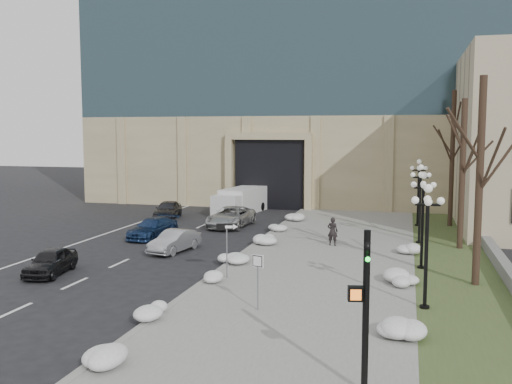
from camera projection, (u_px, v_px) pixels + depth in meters
ground at (151, 347)px, 17.66m from camera, size 160.00×160.00×0.00m
sidewalk at (326, 257)px, 30.21m from camera, size 9.00×40.00×0.12m
curb at (245, 252)px, 31.36m from camera, size 0.30×40.00×0.14m
grass_strip at (456, 264)px, 28.54m from camera, size 4.00×40.00×0.10m
stone_wall at (493, 252)px, 29.91m from camera, size 0.50×30.00×0.70m
office_tower at (315, 15)px, 58.11m from camera, size 40.00×24.70×36.00m
car_a at (51, 261)px, 26.66m from camera, size 2.05×3.81×1.23m
car_b at (175, 241)px, 31.65m from camera, size 1.94×3.87×1.22m
car_c at (153, 228)px, 35.87m from camera, size 2.24×4.45×1.24m
car_d at (231, 217)px, 40.03m from camera, size 2.58×5.20×1.42m
car_e at (168, 209)px, 44.00m from camera, size 2.31×4.25×1.37m
pedestrian at (333, 231)px, 32.85m from camera, size 0.62×0.42×1.64m
box_truck at (240, 201)px, 46.72m from camera, size 3.09×6.64×2.03m
one_way_sign at (230, 233)px, 25.47m from camera, size 0.96×0.42×2.59m
keep_sign at (258, 270)px, 20.83m from camera, size 0.46×0.18×2.19m
traffic_signal at (364, 315)px, 14.16m from camera, size 0.73×0.97×4.26m
snow_clump_a at (113, 359)px, 16.02m from camera, size 1.10×1.60×0.36m
snow_clump_b at (158, 312)px, 20.19m from camera, size 1.10×1.60×0.36m
snow_clump_c at (214, 280)px, 24.46m from camera, size 1.10×1.60×0.36m
snow_clump_d at (232, 259)px, 28.62m from camera, size 1.10×1.60×0.36m
snow_clump_e at (265, 240)px, 33.58m from camera, size 1.10×1.60×0.36m
snow_clump_f at (276, 228)px, 38.01m from camera, size 1.10×1.60×0.36m
snow_clump_g at (294, 219)px, 41.89m from camera, size 1.10×1.60×0.36m
snow_clump_h at (400, 331)px, 18.21m from camera, size 1.10×1.60×0.36m
snow_clump_i at (403, 281)px, 24.43m from camera, size 1.10×1.60×0.36m
snow_clump_j at (410, 251)px, 30.56m from camera, size 1.10×1.60×0.36m
lamppost_a at (427, 230)px, 20.97m from camera, size 1.18×1.18×4.76m
lamppost_b at (423, 207)px, 27.21m from camera, size 1.18×1.18×4.76m
lamppost_c at (420, 193)px, 33.46m from camera, size 1.18×1.18×4.76m
lamppost_d at (419, 183)px, 39.70m from camera, size 1.18×1.18×4.76m
tree_near at (481, 152)px, 23.96m from camera, size 3.20×3.20×9.00m
tree_mid at (463, 153)px, 31.68m from camera, size 3.20×3.20×8.50m
tree_far at (453, 139)px, 39.30m from camera, size 3.20×3.20×9.50m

